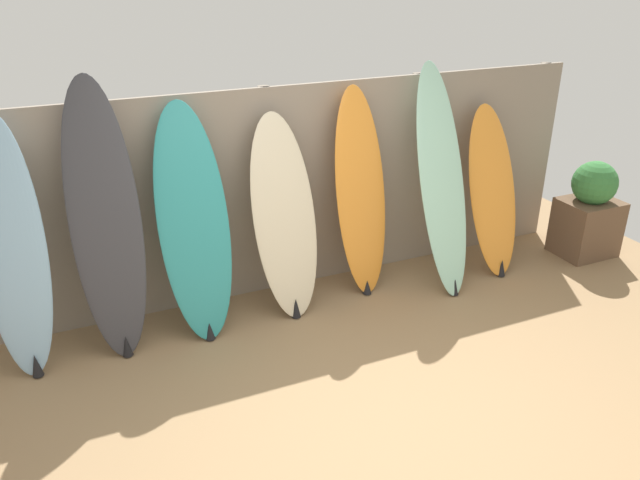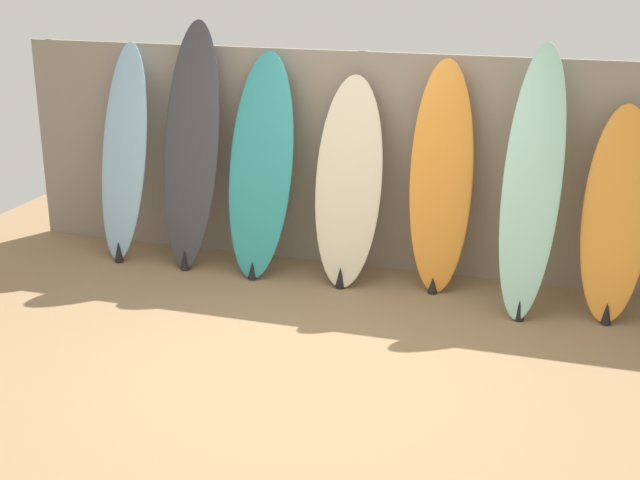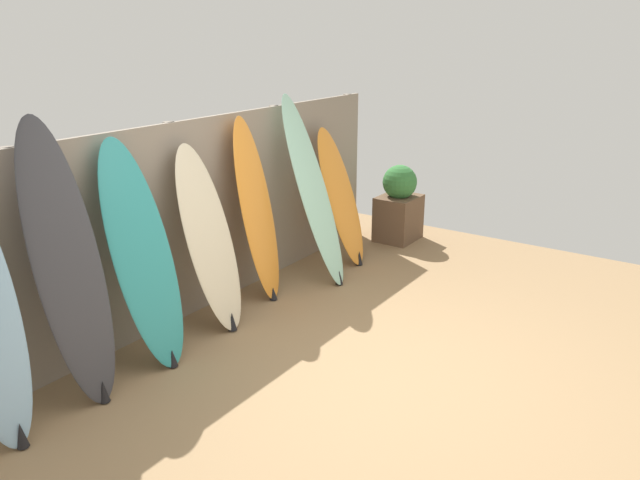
# 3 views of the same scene
# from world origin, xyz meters

# --- Properties ---
(ground) EXTENTS (7.68, 7.68, 0.00)m
(ground) POSITION_xyz_m (0.00, 0.00, 0.00)
(ground) COLOR #8E704C
(fence_back) EXTENTS (6.08, 0.11, 1.80)m
(fence_back) POSITION_xyz_m (-0.00, 2.01, 0.90)
(fence_back) COLOR gray
(fence_back) RESTS_ON ground
(surfboard_skyblue_0) EXTENTS (0.49, 0.54, 1.84)m
(surfboard_skyblue_0) POSITION_xyz_m (-1.99, 1.64, 0.91)
(surfboard_skyblue_0) COLOR #8CB7D6
(surfboard_skyblue_0) RESTS_ON ground
(surfboard_charcoal_1) EXTENTS (0.53, 0.56, 2.03)m
(surfboard_charcoal_1) POSITION_xyz_m (-1.36, 1.65, 1.00)
(surfboard_charcoal_1) COLOR #38383D
(surfboard_charcoal_1) RESTS_ON ground
(surfboard_teal_2) EXTENTS (0.55, 0.57, 1.80)m
(surfboard_teal_2) POSITION_xyz_m (-0.74, 1.62, 0.89)
(surfboard_teal_2) COLOR teal
(surfboard_teal_2) RESTS_ON ground
(surfboard_cream_3) EXTENTS (0.56, 0.54, 1.64)m
(surfboard_cream_3) POSITION_xyz_m (-0.00, 1.63, 0.81)
(surfboard_cream_3) COLOR beige
(surfboard_cream_3) RESTS_ON ground
(surfboard_orange_4) EXTENTS (0.52, 0.46, 1.79)m
(surfboard_orange_4) POSITION_xyz_m (0.72, 1.70, 0.88)
(surfboard_orange_4) COLOR orange
(surfboard_orange_4) RESTS_ON ground
(surfboard_seafoam_5) EXTENTS (0.46, 0.79, 1.94)m
(surfboard_seafoam_5) POSITION_xyz_m (1.42, 1.53, 0.95)
(surfboard_seafoam_5) COLOR #9ED6BC
(surfboard_seafoam_5) RESTS_ON ground
(surfboard_orange_6) EXTENTS (0.51, 0.63, 1.53)m
(surfboard_orange_6) POSITION_xyz_m (2.03, 1.58, 0.75)
(surfboard_orange_6) COLOR orange
(surfboard_orange_6) RESTS_ON ground
(planter_box) EXTENTS (0.55, 0.45, 0.96)m
(planter_box) POSITION_xyz_m (3.10, 1.39, 0.45)
(planter_box) COLOR brown
(planter_box) RESTS_ON ground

